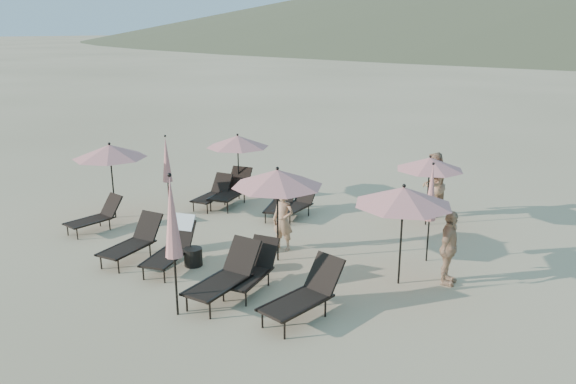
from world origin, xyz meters
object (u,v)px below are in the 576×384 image
Objects in this scene: lounger_3 at (252,269)px; lounger_2 at (173,245)px; lounger_7 at (232,189)px; lounger_9 at (297,203)px; lounger_4 at (225,275)px; lounger_1 at (133,241)px; beachgoer_a at (283,220)px; umbrella_closed_1 at (431,193)px; lounger_6 at (213,193)px; umbrella_open_0 at (110,151)px; umbrella_open_4 at (430,164)px; side_table_0 at (193,257)px; umbrella_open_3 at (238,141)px; beachgoer_b at (433,185)px; lounger_5 at (305,294)px; umbrella_closed_0 at (172,218)px; umbrella_open_1 at (277,178)px; umbrella_closed_2 at (167,160)px; lounger_0 at (96,216)px; side_table_1 at (240,261)px; lounger_8 at (281,202)px; beachgoer_c at (449,248)px; umbrella_open_2 at (403,196)px.

lounger_2 is at bearing 172.43° from lounger_3.
lounger_7 is 1.20× the size of lounger_9.
lounger_4 is at bearing -72.66° from lounger_9.
lounger_1 is 1.02× the size of lounger_3.
lounger_4 is at bearing -85.91° from beachgoer_a.
lounger_6 is at bearing 175.40° from umbrella_closed_1.
umbrella_open_0 reaches higher than umbrella_open_4.
lounger_3 is 4.02× the size of side_table_0.
umbrella_open_3 is 1.13× the size of beachgoer_b.
umbrella_open_0 reaches higher than lounger_2.
lounger_4 is 6.51m from umbrella_open_0.
umbrella_open_4 is 6.88m from side_table_0.
beachgoer_a reaches higher than lounger_5.
lounger_3 is 0.61× the size of umbrella_closed_0.
umbrella_open_1 is 1.51× the size of beachgoer_a.
lounger_9 is at bearing 30.69° from umbrella_closed_2.
umbrella_open_0 is at bearing 121.52° from lounger_0.
lounger_3 reaches higher than side_table_1.
lounger_4 is at bearing -64.58° from side_table_1.
lounger_9 is at bearing 109.13° from beachgoer_a.
lounger_7 reaches higher than lounger_1.
lounger_6 is at bearing 54.76° from umbrella_open_0.
beachgoer_c is (5.55, -1.87, 0.39)m from lounger_8.
umbrella_closed_0 reaches higher than lounger_4.
umbrella_open_2 is 1.47× the size of beachgoer_a.
umbrella_open_4 is at bearing 65.07° from lounger_3.
lounger_1 is 5.57m from umbrella_open_3.
lounger_6 is at bearing 124.38° from umbrella_closed_0.
lounger_6 is 0.58m from lounger_7.
lounger_7 is (-0.74, 4.69, 0.03)m from lounger_1.
side_table_0 is (-3.44, 0.67, -0.27)m from lounger_5.
umbrella_closed_2 is 1.47× the size of beachgoer_c.
lounger_4 is 1.07× the size of lounger_8.
lounger_4 is 3.90× the size of side_table_1.
lounger_2 is 1.61m from side_table_1.
umbrella_closed_2 is (-3.24, -1.92, 1.25)m from lounger_9.
umbrella_open_2 reaches higher than side_table_0.
umbrella_closed_1 reaches higher than lounger_2.
lounger_9 is (2.72, 0.52, 0.01)m from lounger_6.
lounger_3 is 6.01m from lounger_7.
umbrella_open_3 is at bearing -171.91° from umbrella_open_4.
side_table_1 is at bearing -50.52° from lounger_6.
lounger_6 reaches higher than side_table_1.
lounger_8 is at bearing 1.33° from lounger_6.
lounger_4 is 1.84m from umbrella_closed_0.
umbrella_closed_1 is 5.05× the size of side_table_1.
lounger_5 is (1.57, -0.45, 0.05)m from lounger_3.
lounger_8 is at bearing -158.17° from lounger_9.
lounger_8 is (-3.74, 4.79, -0.05)m from lounger_5.
umbrella_open_2 is 1.55m from beachgoer_c.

